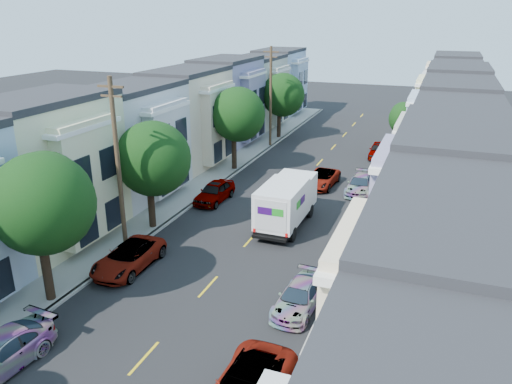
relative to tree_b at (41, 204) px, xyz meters
The scene contains 23 objects.
ground 9.00m from the tree_b, 31.58° to the left, with size 160.00×160.00×0.00m, color black.
road_slab 20.55m from the tree_b, 71.54° to the left, with size 12.00×70.00×0.02m, color black.
curb_left 19.54m from the tree_b, 89.24° to the left, with size 0.30×70.00×0.15m, color gray.
curb_right 23.12m from the tree_b, 56.80° to the left, with size 0.30×70.00×0.15m, color gray.
sidewalk_left 19.57m from the tree_b, 93.18° to the left, with size 2.60×70.00×0.15m, color gray.
sidewalk_right 23.84m from the tree_b, 54.12° to the left, with size 2.60×70.00×0.15m, color gray.
centerline 20.55m from the tree_b, 71.54° to the left, with size 0.12×70.00×0.01m, color gold.
townhouse_row_left 20.15m from the tree_b, 104.41° to the left, with size 5.00×70.00×8.50m, color #B0B2A1.
townhouse_row_right 26.21m from the tree_b, 47.24° to the left, with size 5.00×70.00×8.50m, color #B0B2A1.
tree_b is the anchor object (origin of this frame).
tree_c 9.32m from the tree_b, 90.00° to the left, with size 4.69×4.69×7.09m.
tree_d 22.95m from the tree_b, 90.00° to the left, with size 4.70×4.70×7.37m.
tree_e 35.68m from the tree_b, 90.00° to the left, with size 4.70×4.70×7.18m.
tree_far_r 35.00m from the tree_b, 67.83° to the left, with size 3.10×3.10×5.33m.
utility_pole_near 5.87m from the tree_b, 89.98° to the left, with size 1.60×0.26×10.00m.
utility_pole_far 31.87m from the tree_b, 90.00° to the left, with size 1.60×0.26×10.00m.
fedex_truck 15.29m from the tree_b, 58.92° to the left, with size 2.47×6.42×3.08m.
lead_sedan 23.19m from the tree_b, 69.37° to the left, with size 2.14×4.64×1.29m, color black.
parked_left_c 6.22m from the tree_b, 71.16° to the left, with size 2.26×4.89×1.36m, color #9D9FA0.
parked_left_d 15.85m from the tree_b, 84.72° to the left, with size 1.74×4.55×1.47m, color #4A0417.
parked_right_b 12.59m from the tree_b, 17.70° to the left, with size 1.74×4.13×1.24m, color silver.
parked_right_c 24.12m from the tree_b, 61.80° to the left, with size 1.85×4.41×1.32m, color black.
parked_right_d 33.79m from the tree_b, 70.46° to the left, with size 1.70×4.45×1.44m, color black.
Camera 1 is at (10.16, -20.10, 13.28)m, focal length 35.00 mm.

